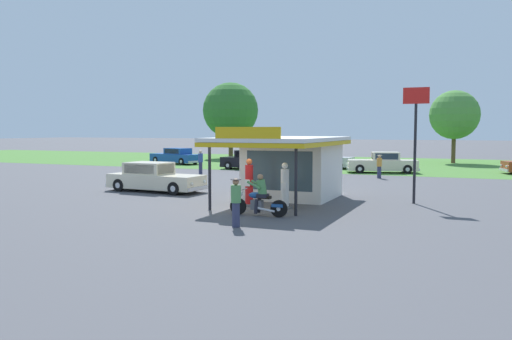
{
  "coord_description": "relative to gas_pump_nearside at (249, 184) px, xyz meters",
  "views": [
    {
      "loc": [
        8.68,
        -19.28,
        3.23
      ],
      "look_at": [
        -0.54,
        2.41,
        1.4
      ],
      "focal_mm": 36.65,
      "sensor_mm": 36.0,
      "label": 1
    }
  ],
  "objects": [
    {
      "name": "grass_verge_strip",
      "position": [
        0.15,
        29.26,
        -0.92
      ],
      "size": [
        120.0,
        24.0,
        0.01
      ],
      "primitive_type": "cube",
      "color": "#477A33",
      "rests_on": "ground"
    },
    {
      "name": "tree_oak_distant_spare",
      "position": [
        6.69,
        33.61,
        3.71
      ],
      "size": [
        4.68,
        4.68,
        6.98
      ],
      "color": "brown",
      "rests_on": "ground"
    },
    {
      "name": "bystander_leaning_by_kiosk",
      "position": [
        2.85,
        14.97,
        -0.09
      ],
      "size": [
        0.34,
        0.34,
        1.56
      ],
      "color": "#2D3351",
      "rests_on": "ground"
    },
    {
      "name": "motorcycle_with_rider",
      "position": [
        1.38,
        -2.2,
        -0.27
      ],
      "size": [
        2.28,
        0.7,
        1.58
      ],
      "color": "black",
      "rests_on": "ground"
    },
    {
      "name": "tree_oak_far_right",
      "position": [
        -17.15,
        33.37,
        4.39
      ],
      "size": [
        6.27,
        6.27,
        8.54
      ],
      "color": "brown",
      "rests_on": "ground"
    },
    {
      "name": "parked_car_back_row_far_right",
      "position": [
        -8.11,
        18.71,
        -0.22
      ],
      "size": [
        5.06,
        2.34,
        1.56
      ],
      "color": "black",
      "rests_on": "ground"
    },
    {
      "name": "gas_pump_offside",
      "position": [
        1.6,
        -0.0,
        -0.06
      ],
      "size": [
        0.44,
        0.44,
        1.89
      ],
      "color": "slate",
      "rests_on": "ground"
    },
    {
      "name": "parked_car_back_row_centre_left",
      "position": [
        -17.42,
        22.3,
        -0.24
      ],
      "size": [
        5.8,
        3.24,
        1.49
      ],
      "color": "#19479E",
      "rests_on": "ground"
    },
    {
      "name": "parked_car_back_row_centre_right",
      "position": [
        -3.16,
        22.28,
        -0.22
      ],
      "size": [
        5.62,
        2.03,
        1.52
      ],
      "color": "#B7B7BC",
      "rests_on": "ground"
    },
    {
      "name": "parked_car_second_row_spare",
      "position": [
        2.31,
        19.58,
        -0.23
      ],
      "size": [
        5.48,
        3.12,
        1.56
      ],
      "color": "beige",
      "rests_on": "ground"
    },
    {
      "name": "bystander_chatting_near_pumps",
      "position": [
        1.51,
        -4.52,
        -0.06
      ],
      "size": [
        0.35,
        0.35,
        1.62
      ],
      "color": "#2D3351",
      "rests_on": "ground"
    },
    {
      "name": "bystander_strolling_foreground",
      "position": [
        -9.43,
        12.75,
        0.02
      ],
      "size": [
        0.34,
        0.34,
        1.77
      ],
      "color": "#2D3351",
      "rests_on": "ground"
    },
    {
      "name": "featured_classic_sedan",
      "position": [
        -6.67,
        2.86,
        -0.23
      ],
      "size": [
        5.43,
        2.16,
        1.52
      ],
      "color": "beige",
      "rests_on": "ground"
    },
    {
      "name": "service_station_kiosk",
      "position": [
        0.8,
        2.95,
        0.75
      ],
      "size": [
        4.54,
        7.49,
        3.33
      ],
      "color": "silver",
      "rests_on": "ground"
    },
    {
      "name": "ground_plane",
      "position": [
        0.15,
        -0.74,
        -0.92
      ],
      "size": [
        300.0,
        300.0,
        0.0
      ],
      "primitive_type": "plane",
      "color": "#4C4C51"
    },
    {
      "name": "roadside_pole_sign",
      "position": [
        6.32,
        3.54,
        2.5
      ],
      "size": [
        1.1,
        0.12,
        5.04
      ],
      "color": "black",
      "rests_on": "ground"
    },
    {
      "name": "gas_pump_nearside",
      "position": [
        0.0,
        0.0,
        0.0
      ],
      "size": [
        0.44,
        0.44,
        2.01
      ],
      "color": "slate",
      "rests_on": "ground"
    }
  ]
}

